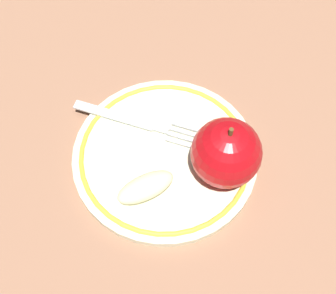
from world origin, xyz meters
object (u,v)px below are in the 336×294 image
apple_red_whole (226,153)px  apple_slice_front (145,187)px  fork (142,124)px  plate (168,158)px

apple_red_whole → apple_slice_front: 0.10m
apple_red_whole → fork: size_ratio=0.48×
plate → apple_slice_front: 0.06m
apple_slice_front → fork: size_ratio=0.37×
plate → apple_red_whole: size_ratio=2.50×
plate → apple_slice_front: (0.01, -0.05, 0.02)m
plate → apple_red_whole: 0.08m
plate → fork: size_ratio=1.19×
plate → fork: (-0.05, 0.01, 0.01)m
plate → apple_slice_front: size_ratio=3.25×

